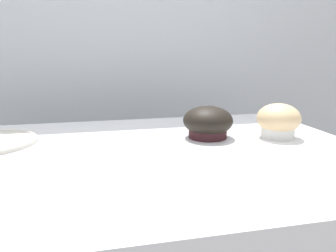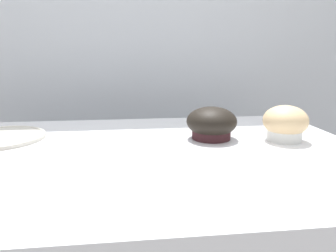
# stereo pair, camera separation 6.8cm
# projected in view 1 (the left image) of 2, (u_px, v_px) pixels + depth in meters

# --- Properties ---
(wall_back) EXTENTS (3.20, 0.10, 1.80)m
(wall_back) POSITION_uv_depth(u_px,v_px,m) (110.00, 105.00, 1.22)
(wall_back) COLOR silver
(wall_back) RESTS_ON ground
(muffin_back_left) EXTENTS (0.10, 0.10, 0.08)m
(muffin_back_left) POSITION_uv_depth(u_px,v_px,m) (278.00, 121.00, 0.76)
(muffin_back_left) COLOR white
(muffin_back_left) RESTS_ON display_counter
(muffin_back_right) EXTENTS (0.11, 0.11, 0.07)m
(muffin_back_right) POSITION_uv_depth(u_px,v_px,m) (208.00, 123.00, 0.76)
(muffin_back_right) COLOR #371A1E
(muffin_back_right) RESTS_ON display_counter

